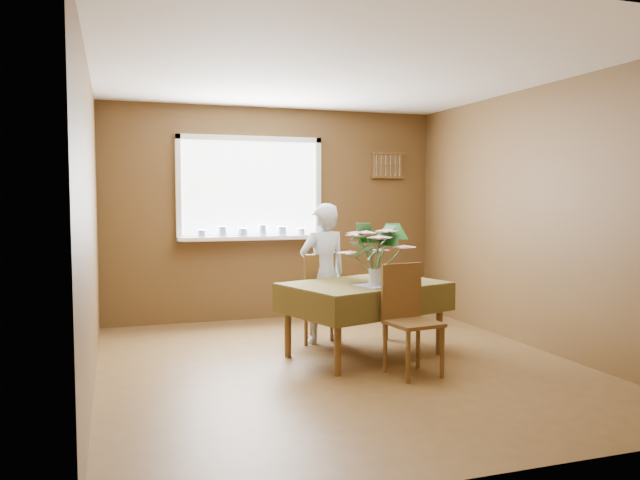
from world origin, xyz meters
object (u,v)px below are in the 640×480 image
object	(u,v)px
chair_far	(314,293)
flower_bouquet	(375,248)
chair_near	(408,314)
seated_woman	(323,273)
dining_table	(365,291)

from	to	relation	value
chair_far	flower_bouquet	xyz separation A→B (m)	(0.30, -0.84, 0.51)
chair_near	flower_bouquet	size ratio (longest dim) A/B	1.53
chair_near	seated_woman	bearing A→B (deg)	95.97
chair_near	seated_woman	distance (m)	1.30
chair_far	flower_bouquet	bearing A→B (deg)	89.21
dining_table	chair_far	size ratio (longest dim) A/B	1.80
seated_woman	flower_bouquet	xyz separation A→B (m)	(0.22, -0.80, 0.31)
flower_bouquet	chair_near	bearing A→B (deg)	-77.56
dining_table	flower_bouquet	bearing A→B (deg)	-100.33
dining_table	chair_near	xyz separation A→B (m)	(0.12, -0.64, -0.10)
dining_table	seated_woman	size ratio (longest dim) A/B	1.16
chair_far	seated_woman	xyz separation A→B (m)	(0.08, -0.05, 0.20)
dining_table	seated_woman	world-z (taller)	seated_woman
seated_woman	dining_table	bearing A→B (deg)	97.16
chair_near	flower_bouquet	world-z (taller)	flower_bouquet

